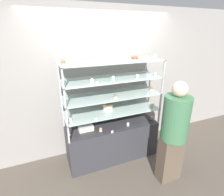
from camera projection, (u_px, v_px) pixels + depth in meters
name	position (u px, v px, depth m)	size (l,w,h in m)	color
ground_plane	(112.00, 155.00, 3.28)	(20.00, 20.00, 0.00)	brown
back_wall	(103.00, 83.00, 3.17)	(8.00, 0.05, 2.60)	gray
display_base	(112.00, 141.00, 3.16)	(1.58, 0.54, 0.66)	#333338
display_riser_lower	(112.00, 111.00, 2.95)	(1.58, 0.54, 0.28)	#B7B7BC
display_riser_middle	(112.00, 96.00, 2.85)	(1.58, 0.54, 0.28)	#B7B7BC
display_riser_upper	(112.00, 79.00, 2.75)	(1.58, 0.54, 0.28)	#B7B7BC
display_riser_top	(112.00, 62.00, 2.65)	(1.58, 0.54, 0.28)	#B7B7BC
layer_cake_centerpiece	(108.00, 106.00, 2.94)	(0.17, 0.17, 0.13)	beige
sheet_cake_frosted	(86.00, 128.00, 2.86)	(0.24, 0.16, 0.07)	beige
cupcake_0	(69.00, 133.00, 2.72)	(0.05, 0.05, 0.07)	white
cupcake_1	(101.00, 129.00, 2.83)	(0.05, 0.05, 0.07)	white
cupcake_2	(128.00, 124.00, 2.99)	(0.05, 0.05, 0.07)	#CCB28C
cupcake_3	(152.00, 118.00, 3.21)	(0.05, 0.05, 0.07)	#CCB28C
price_tag_0	(112.00, 132.00, 2.78)	(0.04, 0.00, 0.04)	white
cupcake_4	(70.00, 120.00, 2.55)	(0.05, 0.05, 0.07)	white
cupcake_5	(153.00, 105.00, 3.07)	(0.05, 0.05, 0.07)	white
price_tag_1	(96.00, 119.00, 2.59)	(0.04, 0.00, 0.04)	white
cupcake_6	(66.00, 102.00, 2.47)	(0.05, 0.05, 0.06)	white
cupcake_7	(115.00, 96.00, 2.71)	(0.05, 0.05, 0.06)	white
cupcake_8	(151.00, 89.00, 3.05)	(0.05, 0.05, 0.06)	beige
price_tag_2	(148.00, 94.00, 2.80)	(0.04, 0.00, 0.04)	white
cupcake_9	(64.00, 83.00, 2.40)	(0.05, 0.05, 0.06)	beige
cupcake_10	(92.00, 80.00, 2.52)	(0.05, 0.05, 0.06)	beige
cupcake_11	(113.00, 78.00, 2.66)	(0.05, 0.05, 0.06)	white
cupcake_12	(137.00, 76.00, 2.75)	(0.05, 0.05, 0.06)	#CCB28C
cupcake_13	(155.00, 74.00, 2.89)	(0.05, 0.05, 0.06)	white
price_tag_3	(97.00, 83.00, 2.40)	(0.04, 0.00, 0.04)	white
cupcake_14	(63.00, 63.00, 2.25)	(0.06, 0.06, 0.08)	white
cupcake_15	(113.00, 59.00, 2.58)	(0.06, 0.06, 0.08)	white
cupcake_16	(155.00, 56.00, 2.81)	(0.06, 0.06, 0.08)	#CCB28C
price_tag_4	(150.00, 60.00, 2.60)	(0.04, 0.00, 0.04)	white
donut_glazed	(135.00, 57.00, 2.84)	(0.12, 0.12, 0.04)	brown
customer_figure	(174.00, 131.00, 2.48)	(0.37, 0.37, 1.59)	brown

